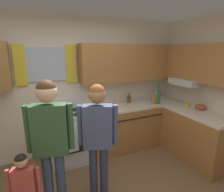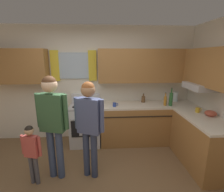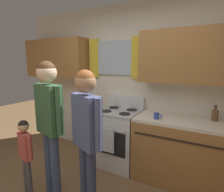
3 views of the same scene
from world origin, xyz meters
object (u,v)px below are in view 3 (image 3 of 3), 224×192
object	(u,v)px
stove_oven	(119,136)
adult_holding_child	(49,114)
bottle_squat_brown	(215,115)
small_child	(25,149)
adult_in_plaid	(87,127)
mug_cobalt_blue	(157,116)

from	to	relation	value
stove_oven	adult_holding_child	xyz separation A→B (m)	(-0.38, -1.07, 0.59)
bottle_squat_brown	small_child	xyz separation A→B (m)	(-2.02, -1.35, -0.37)
stove_oven	adult_in_plaid	size ratio (longest dim) A/B	0.69
adult_in_plaid	small_child	bearing A→B (deg)	-172.09
stove_oven	bottle_squat_brown	world-z (taller)	bottle_squat_brown
mug_cobalt_blue	small_child	world-z (taller)	mug_cobalt_blue
mug_cobalt_blue	adult_holding_child	xyz separation A→B (m)	(-1.02, -0.93, 0.11)
mug_cobalt_blue	stove_oven	bearing A→B (deg)	167.17
stove_oven	bottle_squat_brown	size ratio (longest dim) A/B	5.37
bottle_squat_brown	stove_oven	bearing A→B (deg)	-173.87
stove_oven	bottle_squat_brown	bearing A→B (deg)	6.13
stove_oven	small_child	world-z (taller)	stove_oven
stove_oven	adult_in_plaid	xyz separation A→B (m)	(0.18, -1.09, 0.53)
adult_in_plaid	small_child	xyz separation A→B (m)	(-0.86, -0.12, -0.39)
adult_holding_child	adult_in_plaid	distance (m)	0.56
bottle_squat_brown	adult_in_plaid	xyz separation A→B (m)	(-1.16, -1.23, 0.02)
bottle_squat_brown	mug_cobalt_blue	xyz separation A→B (m)	(-0.69, -0.29, -0.03)
mug_cobalt_blue	adult_in_plaid	xyz separation A→B (m)	(-0.47, -0.94, 0.05)
mug_cobalt_blue	adult_in_plaid	world-z (taller)	adult_in_plaid
adult_in_plaid	stove_oven	bearing A→B (deg)	99.16
small_child	adult_holding_child	bearing A→B (deg)	23.75
mug_cobalt_blue	adult_in_plaid	distance (m)	1.05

